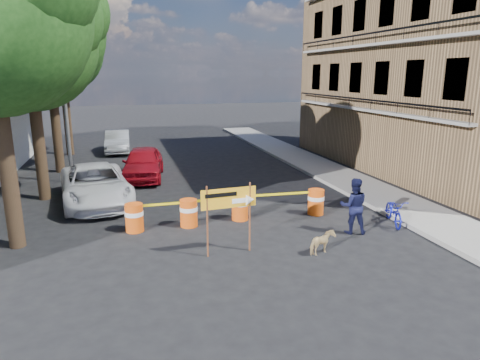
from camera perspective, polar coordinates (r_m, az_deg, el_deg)
ground at (r=12.43m, az=3.11°, el=-8.99°), size 120.00×120.00×0.00m
sidewalk_east at (r=20.10m, az=14.47°, el=-0.20°), size 2.40×40.00×0.15m
apartment_building at (r=24.55m, az=25.19°, el=15.41°), size 8.00×16.00×12.00m
tree_mid_a at (r=18.11m, az=-26.31°, el=16.28°), size 5.25×5.00×8.68m
tree_mid_b at (r=23.10m, az=-24.24°, el=17.46°), size 5.67×5.40×9.62m
tree_far at (r=28.02m, az=-22.68°, el=15.76°), size 5.04×4.80×8.84m
streetlamp at (r=20.45m, az=-22.32°, el=11.65°), size 1.25×0.18×8.00m
barrel_far_left at (r=13.88m, az=-13.92°, el=-4.82°), size 0.58×0.58×0.90m
barrel_mid_left at (r=14.01m, az=-6.85°, el=-4.31°), size 0.58×0.58×0.90m
barrel_mid_right at (r=14.53m, az=0.00°, el=-3.54°), size 0.58×0.58×0.90m
barrel_far_right at (r=15.33m, az=10.08°, el=-2.82°), size 0.58×0.58×0.90m
detour_sign at (r=11.59m, az=-0.49°, el=-2.99°), size 1.55×0.30×1.99m
pedestrian at (r=13.69m, az=14.91°, el=-3.35°), size 1.03×0.91×1.76m
bicycle at (r=14.91m, az=19.97°, el=-2.45°), size 0.85×1.03×1.69m
dog at (r=12.09m, az=10.90°, el=-8.23°), size 0.85×0.63×0.66m
suv_white at (r=17.27m, az=-18.72°, el=-0.58°), size 3.08×5.49×1.45m
sedan_red at (r=20.71m, az=-12.80°, el=2.22°), size 2.34×4.57×1.49m
sedan_silver at (r=28.26m, az=-15.99°, el=4.98°), size 1.56×4.18×1.36m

